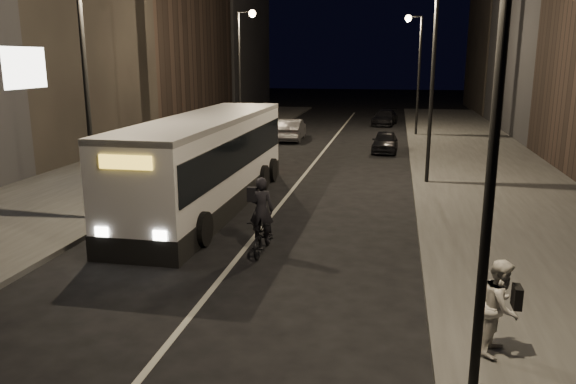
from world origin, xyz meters
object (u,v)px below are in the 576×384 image
at_px(city_bus, 208,158).
at_px(car_far, 385,118).
at_px(streetlight_right_far, 416,59).
at_px(cyclist_on_bicycle, 263,228).
at_px(pedestrian_woman, 500,307).
at_px(streetlight_right_near, 481,62).
at_px(streetlight_left_near, 92,60).
at_px(car_near, 385,142).
at_px(streetlight_left_far, 243,59).
at_px(streetlight_right_mid, 427,59).
at_px(car_mid, 291,130).

height_order(city_bus, car_far, city_bus).
xyz_separation_m(streetlight_right_far, cyclist_on_bicycle, (-4.73, -25.90, -4.61)).
bearing_deg(pedestrian_woman, streetlight_right_near, 168.05).
distance_m(streetlight_left_near, car_near, 19.52).
distance_m(streetlight_left_far, pedestrian_woman, 27.63).
xyz_separation_m(streetlight_right_mid, car_mid, (-8.07, 12.42, -4.63)).
relative_size(streetlight_right_far, car_near, 2.25).
bearing_deg(car_near, car_mid, 150.96).
bearing_deg(car_mid, car_far, -123.26).
bearing_deg(car_far, car_mid, -112.73).
height_order(city_bus, pedestrian_woman, city_bus).
relative_size(streetlight_right_mid, cyclist_on_bicycle, 3.62).
height_order(cyclist_on_bicycle, car_near, cyclist_on_bicycle).
height_order(city_bus, car_near, city_bus).
bearing_deg(streetlight_left_near, pedestrian_woman, -30.41).
distance_m(streetlight_right_far, pedestrian_woman, 31.06).
bearing_deg(streetlight_left_far, streetlight_right_far, 29.36).
bearing_deg(streetlight_right_near, car_far, 93.05).
bearing_deg(city_bus, streetlight_right_far, 70.01).
xyz_separation_m(streetlight_left_near, city_bus, (2.76, 2.76, -3.53)).
height_order(streetlight_right_far, streetlight_left_far, same).
bearing_deg(cyclist_on_bicycle, city_bus, 124.50).
relative_size(streetlight_right_mid, streetlight_left_far, 1.00).
bearing_deg(pedestrian_woman, streetlight_right_mid, 24.92).
xyz_separation_m(streetlight_left_near, car_mid, (2.60, 20.42, -4.63)).
height_order(streetlight_left_near, car_near, streetlight_left_near).
relative_size(streetlight_right_mid, streetlight_right_far, 1.00).
relative_size(streetlight_left_near, car_near, 2.25).
distance_m(streetlight_right_far, car_near, 8.88).
bearing_deg(car_mid, pedestrian_woman, 105.33).
xyz_separation_m(streetlight_right_near, pedestrian_woman, (0.83, 1.25, -4.31)).
relative_size(city_bus, car_mid, 2.83).
distance_m(car_near, car_mid, 7.35).
xyz_separation_m(city_bus, car_near, (6.18, 13.94, -1.22)).
distance_m(cyclist_on_bicycle, car_far, 32.65).
bearing_deg(streetlight_left_far, streetlight_right_near, -67.70).
xyz_separation_m(car_mid, car_far, (6.01, 10.22, -0.11)).
height_order(streetlight_right_far, streetlight_left_near, same).
distance_m(streetlight_right_near, cyclist_on_bicycle, 8.99).
relative_size(cyclist_on_bicycle, car_mid, 0.51).
distance_m(city_bus, car_mid, 17.70).
bearing_deg(car_near, city_bus, -112.50).
bearing_deg(car_far, streetlight_right_mid, -77.09).
bearing_deg(car_far, streetlight_right_near, -79.24).
xyz_separation_m(pedestrian_woman, car_near, (-2.57, 23.45, -0.43)).
bearing_deg(streetlight_right_mid, streetlight_right_near, -90.00).
relative_size(streetlight_right_near, car_near, 2.25).
bearing_deg(pedestrian_woman, car_near, 27.93).
xyz_separation_m(streetlight_right_far, city_bus, (-7.91, -21.24, -3.53)).
height_order(streetlight_right_near, city_bus, streetlight_right_near).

